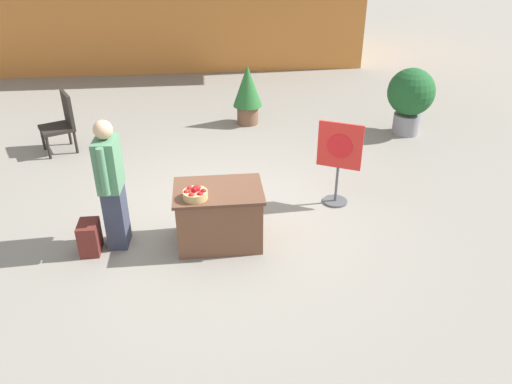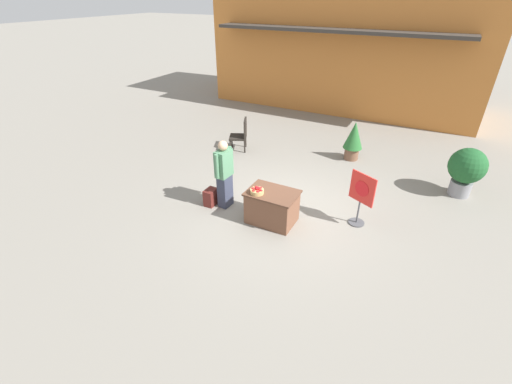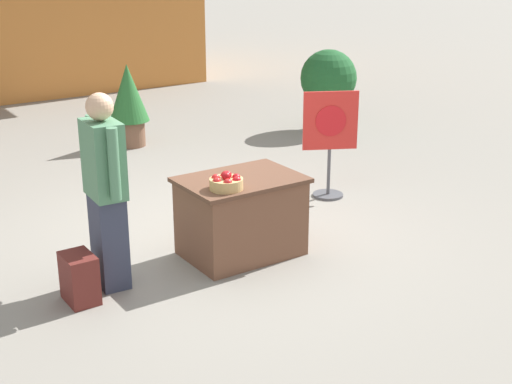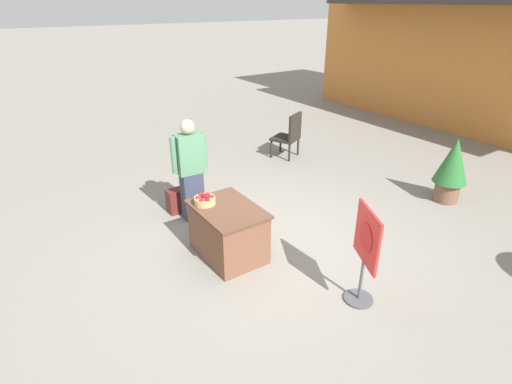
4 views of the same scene
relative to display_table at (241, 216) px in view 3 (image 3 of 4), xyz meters
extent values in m
plane|color=gray|center=(0.04, 0.64, -0.39)|extent=(120.00, 120.00, 0.00)
cube|color=brown|center=(0.00, 0.00, -0.02)|extent=(1.05, 0.75, 0.73)
cube|color=brown|center=(0.00, 0.00, 0.36)|extent=(1.12, 0.80, 0.04)
cylinder|color=tan|center=(-0.28, -0.20, 0.43)|extent=(0.30, 0.30, 0.10)
sphere|color=#A30F14|center=(-0.18, -0.21, 0.47)|extent=(0.08, 0.08, 0.08)
sphere|color=red|center=(-0.24, -0.11, 0.47)|extent=(0.08, 0.08, 0.08)
sphere|color=red|center=(-0.34, -0.12, 0.47)|extent=(0.08, 0.08, 0.08)
sphere|color=red|center=(-0.38, -0.21, 0.47)|extent=(0.08, 0.08, 0.08)
sphere|color=red|center=(-0.32, -0.29, 0.47)|extent=(0.08, 0.08, 0.08)
sphere|color=red|center=(-0.22, -0.28, 0.47)|extent=(0.08, 0.08, 0.08)
sphere|color=#A30F14|center=(-0.29, -0.21, 0.50)|extent=(0.08, 0.08, 0.08)
sphere|color=red|center=(-0.27, -0.17, 0.50)|extent=(0.08, 0.08, 0.08)
sphere|color=red|center=(-0.26, -0.18, 0.50)|extent=(0.08, 0.08, 0.08)
cube|color=#33384C|center=(-1.30, 0.08, 0.02)|extent=(0.26, 0.35, 0.82)
cube|color=#4C7F5B|center=(-1.30, 0.08, 0.76)|extent=(0.28, 0.43, 0.65)
sphere|color=tan|center=(-1.30, 0.08, 1.21)|extent=(0.23, 0.23, 0.23)
cylinder|color=#4C7F5B|center=(-1.28, 0.34, 0.79)|extent=(0.09, 0.09, 0.60)
cylinder|color=#4C7F5B|center=(-1.32, -0.18, 0.79)|extent=(0.09, 0.09, 0.60)
cube|color=maroon|center=(-1.64, -0.07, -0.18)|extent=(0.24, 0.34, 0.42)
cylinder|color=#4C4C51|center=(1.76, 0.83, -0.37)|extent=(0.36, 0.36, 0.03)
cylinder|color=#4C4C51|center=(1.76, 0.83, -0.08)|extent=(0.04, 0.04, 0.55)
cube|color=red|center=(1.76, 0.83, 0.53)|extent=(0.58, 0.31, 0.68)
cylinder|color=red|center=(1.75, 0.81, 0.53)|extent=(0.32, 0.17, 0.36)
cylinder|color=gray|center=(3.80, 3.35, -0.19)|extent=(0.52, 0.52, 0.39)
sphere|color=#1E5628|center=(3.80, 3.35, 0.45)|extent=(0.89, 0.89, 0.89)
cylinder|color=brown|center=(0.76, 4.21, -0.20)|extent=(0.43, 0.43, 0.38)
cone|color=#28662D|center=(0.76, 4.21, 0.41)|extent=(0.59, 0.59, 0.83)
camera|label=1|loc=(-0.11, -5.48, 3.37)|focal=35.00mm
camera|label=2|loc=(2.71, -5.90, 4.25)|focal=24.00mm
camera|label=3|loc=(-3.40, -5.33, 2.44)|focal=50.00mm
camera|label=4|loc=(4.26, -2.41, 2.98)|focal=28.00mm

